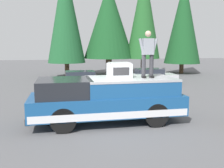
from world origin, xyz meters
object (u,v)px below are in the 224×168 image
Objects in this scene: parked_car_grey at (79,80)px; person_on_truck_bed at (148,53)px; pickup_truck at (107,99)px; parked_car_silver at (148,76)px; compressor_unit at (119,70)px.

person_on_truck_bed is at bearing -166.48° from parked_car_grey.
pickup_truck is 1.35× the size of parked_car_silver.
person_on_truck_bed is at bearing -103.45° from compressor_unit.
compressor_unit reaches higher than pickup_truck.
parked_car_grey is (8.00, 1.92, -1.97)m from person_on_truck_bed.
parked_car_grey is (7.81, 0.45, -0.29)m from pickup_truck.
person_on_truck_bed is 8.46m from parked_car_grey.
parked_car_grey is (-0.81, 5.14, 0.00)m from parked_car_silver.
compressor_unit is at bearing 153.78° from parked_car_silver.
person_on_truck_bed reaches higher than pickup_truck.
compressor_unit is 0.20× the size of parked_car_grey.
compressor_unit is 1.21m from person_on_truck_bed.
pickup_truck is 1.35× the size of parked_car_grey.
person_on_truck_bed reaches higher than parked_car_silver.
person_on_truck_bed is (-0.24, -1.00, 0.62)m from compressor_unit.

